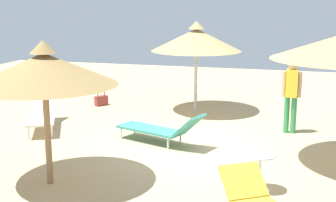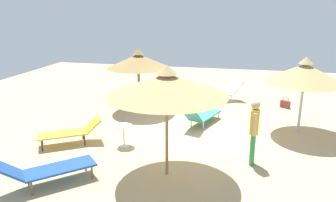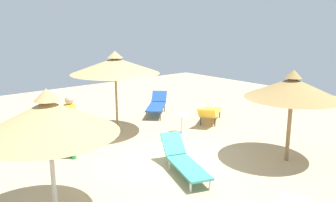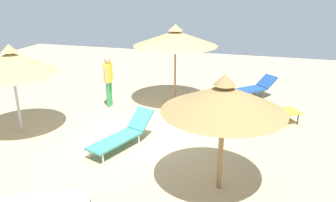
# 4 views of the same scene
# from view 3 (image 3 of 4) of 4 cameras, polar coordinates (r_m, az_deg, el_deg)

# --- Properties ---
(ground) EXTENTS (24.00, 24.00, 0.10)m
(ground) POSITION_cam_3_polar(r_m,az_deg,el_deg) (9.22, -0.04, -10.55)
(ground) COLOR tan
(parasol_umbrella_far_left) EXTENTS (2.50, 2.50, 2.54)m
(parasol_umbrella_far_left) POSITION_cam_3_polar(r_m,az_deg,el_deg) (6.30, -19.59, -2.59)
(parasol_umbrella_far_left) COLOR #B2B2B7
(parasol_umbrella_far_left) RESTS_ON ground
(parasol_umbrella_back) EXTENTS (2.88, 2.88, 2.77)m
(parasol_umbrella_back) POSITION_cam_3_polar(r_m,az_deg,el_deg) (11.08, -8.91, 5.95)
(parasol_umbrella_back) COLOR olive
(parasol_umbrella_back) RESTS_ON ground
(parasol_umbrella_edge) EXTENTS (2.45, 2.45, 2.48)m
(parasol_umbrella_edge) POSITION_cam_3_polar(r_m,az_deg,el_deg) (9.31, 20.26, 2.08)
(parasol_umbrella_edge) COLOR olive
(parasol_umbrella_edge) RESTS_ON ground
(lounge_chair_near_right) EXTENTS (1.54, 1.91, 0.77)m
(lounge_chair_near_right) POSITION_cam_3_polar(r_m,az_deg,el_deg) (12.59, 7.05, -1.95)
(lounge_chair_near_right) COLOR gold
(lounge_chair_near_right) RESTS_ON ground
(lounge_chair_near_left) EXTENTS (2.15, 1.24, 0.78)m
(lounge_chair_near_left) POSITION_cam_3_polar(r_m,az_deg,el_deg) (8.43, 2.64, -9.93)
(lounge_chair_near_left) COLOR teal
(lounge_chair_near_left) RESTS_ON ground
(lounge_chair_front) EXTENTS (1.91, 1.95, 0.78)m
(lounge_chair_front) POSITION_cam_3_polar(r_m,az_deg,el_deg) (13.78, -1.90, -0.53)
(lounge_chair_front) COLOR #1E478C
(lounge_chair_front) RESTS_ON ground
(person_standing_center) EXTENTS (0.45, 0.24, 1.77)m
(person_standing_center) POSITION_cam_3_polar(r_m,az_deg,el_deg) (9.49, -16.12, -3.55)
(person_standing_center) COLOR #338C4C
(person_standing_center) RESTS_ON ground
(side_table_round) EXTENTS (0.52, 0.52, 0.65)m
(side_table_round) POSITION_cam_3_polar(r_m,az_deg,el_deg) (11.33, 2.33, -3.40)
(side_table_round) COLOR silver
(side_table_round) RESTS_ON ground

